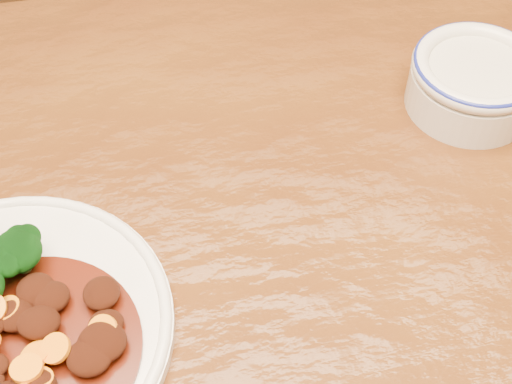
{
  "coord_description": "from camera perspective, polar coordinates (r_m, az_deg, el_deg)",
  "views": [
    {
      "loc": [
        -0.02,
        -0.31,
        1.26
      ],
      "look_at": [
        0.01,
        0.09,
        0.77
      ],
      "focal_mm": 50.0,
      "sensor_mm": 36.0,
      "label": 1
    }
  ],
  "objects": [
    {
      "name": "dining_table",
      "position": [
        0.67,
        -0.12,
        -11.43
      ],
      "size": [
        1.59,
        1.06,
        0.75
      ],
      "rotation": [
        0.0,
        0.0,
        0.11
      ],
      "color": "#5D3310",
      "rests_on": "ground"
    },
    {
      "name": "dinner_plate",
      "position": [
        0.61,
        -19.62,
        -10.51
      ],
      "size": [
        0.27,
        0.27,
        0.02
      ],
      "rotation": [
        0.0,
        0.0,
        -0.08
      ],
      "color": "white",
      "rests_on": "dining_table"
    },
    {
      "name": "mince_stew",
      "position": [
        0.58,
        -18.11,
        -11.85
      ],
      "size": [
        0.17,
        0.17,
        0.03
      ],
      "color": "#4A1307",
      "rests_on": "dinner_plate"
    },
    {
      "name": "dip_bowl",
      "position": [
        0.76,
        17.05,
        8.54
      ],
      "size": [
        0.13,
        0.13,
        0.06
      ],
      "rotation": [
        0.0,
        0.0,
        -0.26
      ],
      "color": "beige",
      "rests_on": "dining_table"
    }
  ]
}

